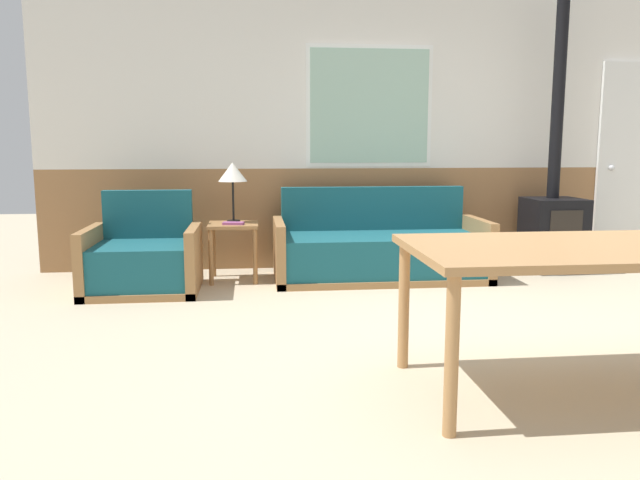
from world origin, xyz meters
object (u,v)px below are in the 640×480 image
armchair (144,262)px  dining_table (599,258)px  table_lamp (233,173)px  couch (379,252)px  wood_stove (554,212)px  side_table (233,235)px

armchair → dining_table: 3.62m
table_lamp → couch: bearing=-5.9°
couch → wood_stove: (1.76, 0.18, 0.33)m
couch → dining_table: size_ratio=1.04×
table_lamp → wood_stove: size_ratio=0.21×
dining_table → wood_stove: size_ratio=0.72×
armchair → dining_table: (2.62, -2.46, 0.43)m
side_table → table_lamp: (0.00, 0.08, 0.55)m
couch → dining_table: (0.54, -2.74, 0.43)m
armchair → wood_stove: 3.89m
table_lamp → dining_table: size_ratio=0.29×
table_lamp → wood_stove: bearing=0.7°
side_table → table_lamp: table_lamp is taller
armchair → side_table: armchair is taller
armchair → couch: bearing=0.6°
side_table → dining_table: 3.38m
couch → side_table: bearing=177.4°
table_lamp → wood_stove: (3.10, 0.04, -0.39)m
armchair → table_lamp: bearing=22.0°
side_table → dining_table: size_ratio=0.28×
table_lamp → dining_table: table_lamp is taller
armchair → side_table: size_ratio=1.77×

